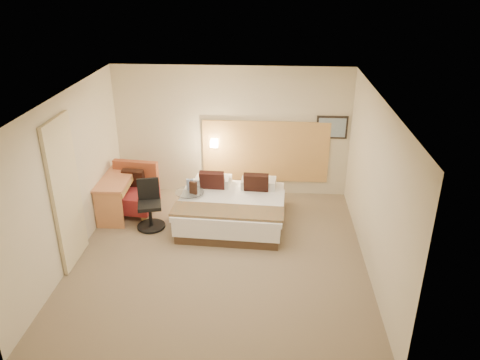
# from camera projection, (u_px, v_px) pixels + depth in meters

# --- Properties ---
(floor) EXTENTS (4.80, 5.00, 0.02)m
(floor) POSITION_uv_depth(u_px,v_px,m) (220.00, 257.00, 7.86)
(floor) COLOR #786750
(floor) RESTS_ON ground
(ceiling) EXTENTS (4.80, 5.00, 0.02)m
(ceiling) POSITION_uv_depth(u_px,v_px,m) (217.00, 98.00, 6.73)
(ceiling) COLOR white
(ceiling) RESTS_ON floor
(wall_back) EXTENTS (4.80, 0.02, 2.70)m
(wall_back) POSITION_uv_depth(u_px,v_px,m) (232.00, 132.00, 9.57)
(wall_back) COLOR beige
(wall_back) RESTS_ON floor
(wall_front) EXTENTS (4.80, 0.02, 2.70)m
(wall_front) POSITION_uv_depth(u_px,v_px,m) (193.00, 282.00, 5.02)
(wall_front) COLOR beige
(wall_front) RESTS_ON floor
(wall_left) EXTENTS (0.02, 5.00, 2.70)m
(wall_left) POSITION_uv_depth(u_px,v_px,m) (68.00, 179.00, 7.44)
(wall_left) COLOR beige
(wall_left) RESTS_ON floor
(wall_right) EXTENTS (0.02, 5.00, 2.70)m
(wall_right) POSITION_uv_depth(u_px,v_px,m) (375.00, 188.00, 7.15)
(wall_right) COLOR beige
(wall_right) RESTS_ON floor
(headboard_panel) EXTENTS (2.60, 0.04, 1.30)m
(headboard_panel) POSITION_uv_depth(u_px,v_px,m) (265.00, 152.00, 9.66)
(headboard_panel) COLOR tan
(headboard_panel) RESTS_ON wall_back
(art_frame) EXTENTS (0.62, 0.03, 0.47)m
(art_frame) POSITION_uv_depth(u_px,v_px,m) (332.00, 127.00, 9.36)
(art_frame) COLOR black
(art_frame) RESTS_ON wall_back
(art_canvas) EXTENTS (0.54, 0.01, 0.39)m
(art_canvas) POSITION_uv_depth(u_px,v_px,m) (332.00, 128.00, 9.34)
(art_canvas) COLOR gray
(art_canvas) RESTS_ON wall_back
(lamp_arm) EXTENTS (0.02, 0.12, 0.02)m
(lamp_arm) POSITION_uv_depth(u_px,v_px,m) (215.00, 142.00, 9.60)
(lamp_arm) COLOR silver
(lamp_arm) RESTS_ON wall_back
(lamp_shade) EXTENTS (0.15, 0.15, 0.15)m
(lamp_shade) POSITION_uv_depth(u_px,v_px,m) (214.00, 143.00, 9.54)
(lamp_shade) COLOR #F6E5C0
(lamp_shade) RESTS_ON wall_back
(curtain) EXTENTS (0.06, 0.90, 2.42)m
(curtain) POSITION_uv_depth(u_px,v_px,m) (66.00, 193.00, 7.27)
(curtain) COLOR beige
(curtain) RESTS_ON wall_left
(bottle_a) EXTENTS (0.08, 0.08, 0.22)m
(bottle_a) POSITION_uv_depth(u_px,v_px,m) (188.00, 185.00, 8.76)
(bottle_a) COLOR #8AA4D5
(bottle_a) RESTS_ON side_table
(bottle_b) EXTENTS (0.08, 0.08, 0.22)m
(bottle_b) POSITION_uv_depth(u_px,v_px,m) (192.00, 185.00, 8.75)
(bottle_b) COLOR #7B93BF
(bottle_b) RESTS_ON side_table
(menu_folder) EXTENTS (0.15, 0.10, 0.24)m
(menu_folder) POSITION_uv_depth(u_px,v_px,m) (193.00, 188.00, 8.60)
(menu_folder) COLOR #321D14
(menu_folder) RESTS_ON side_table
(bed) EXTENTS (2.00, 1.96, 0.94)m
(bed) POSITION_uv_depth(u_px,v_px,m) (232.00, 208.00, 8.79)
(bed) COLOR #453222
(bed) RESTS_ON floor
(lounge_chair) EXTENTS (0.98, 0.88, 0.95)m
(lounge_chair) POSITION_uv_depth(u_px,v_px,m) (133.00, 193.00, 9.19)
(lounge_chair) COLOR tan
(lounge_chair) RESTS_ON floor
(side_table) EXTENTS (0.70, 0.70, 0.60)m
(side_table) POSITION_uv_depth(u_px,v_px,m) (190.00, 204.00, 8.84)
(side_table) COLOR silver
(side_table) RESTS_ON floor
(desk) EXTENTS (0.60, 1.25, 0.77)m
(desk) POSITION_uv_depth(u_px,v_px,m) (118.00, 185.00, 8.97)
(desk) COLOR #C8764E
(desk) RESTS_ON floor
(desk_chair) EXTENTS (0.63, 0.63, 0.91)m
(desk_chair) POSITION_uv_depth(u_px,v_px,m) (150.00, 208.00, 8.61)
(desk_chair) COLOR black
(desk_chair) RESTS_ON floor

